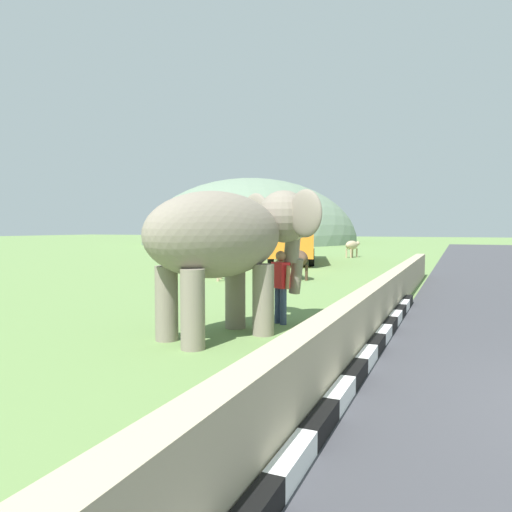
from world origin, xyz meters
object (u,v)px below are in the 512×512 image
at_px(person_handler, 281,283).
at_px(cow_mid, 299,259).
at_px(elephant, 230,237).
at_px(cow_near, 224,259).
at_px(bus_orange, 293,229).
at_px(cow_far, 352,246).

distance_m(person_handler, cow_mid, 9.24).
relative_size(person_handler, cow_mid, 0.91).
height_order(elephant, cow_mid, elephant).
height_order(elephant, cow_near, elephant).
xyz_separation_m(elephant, person_handler, (1.43, -0.55, -1.05)).
height_order(bus_orange, cow_near, bus_orange).
bearing_deg(elephant, cow_far, 6.57).
bearing_deg(cow_near, bus_orange, 3.17).
bearing_deg(cow_far, elephant, -173.43).
distance_m(bus_orange, cow_near, 10.62).
height_order(cow_near, cow_mid, same).
height_order(elephant, cow_far, elephant).
distance_m(elephant, cow_far, 25.99).
bearing_deg(bus_orange, person_handler, -161.91).
bearing_deg(cow_mid, cow_far, 3.84).
bearing_deg(person_handler, cow_far, 8.22).
xyz_separation_m(cow_near, cow_far, (16.90, -1.78, 0.00)).
bearing_deg(cow_mid, elephant, -169.42).
relative_size(person_handler, cow_near, 0.87).
distance_m(elephant, cow_mid, 10.57).
height_order(person_handler, bus_orange, bus_orange).
relative_size(person_handler, bus_orange, 0.18).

